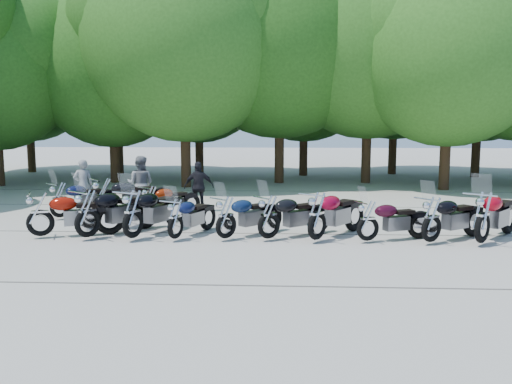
{
  "coord_description": "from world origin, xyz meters",
  "views": [
    {
      "loc": [
        0.67,
        -12.41,
        2.97
      ],
      "look_at": [
        0.0,
        1.5,
        1.1
      ],
      "focal_mm": 38.0,
      "sensor_mm": 36.0,
      "label": 1
    }
  ],
  "objects_px": {
    "motorcycle_1": "(87,212)",
    "motorcycle_12": "(150,201)",
    "motorcycle_0": "(40,213)",
    "motorcycle_10": "(60,199)",
    "motorcycle_2": "(133,212)",
    "motorcycle_4": "(226,216)",
    "motorcycle_6": "(317,214)",
    "motorcycle_7": "(368,219)",
    "motorcycle_5": "(269,215)",
    "motorcycle_9": "(483,216)",
    "motorcycle_11": "(104,197)",
    "rider_1": "(140,184)",
    "rider_2": "(199,187)",
    "motorcycle_8": "(432,218)",
    "motorcycle_3": "(175,218)",
    "rider_0": "(83,185)"
  },
  "relations": [
    {
      "from": "motorcycle_0",
      "to": "motorcycle_7",
      "type": "bearing_deg",
      "value": -111.02
    },
    {
      "from": "rider_0",
      "to": "rider_1",
      "type": "relative_size",
      "value": 0.93
    },
    {
      "from": "motorcycle_11",
      "to": "motorcycle_7",
      "type": "bearing_deg",
      "value": -145.33
    },
    {
      "from": "motorcycle_2",
      "to": "motorcycle_4",
      "type": "xyz_separation_m",
      "value": [
        2.29,
        0.11,
        -0.09
      ]
    },
    {
      "from": "motorcycle_6",
      "to": "motorcycle_10",
      "type": "relative_size",
      "value": 1.11
    },
    {
      "from": "motorcycle_1",
      "to": "motorcycle_8",
      "type": "xyz_separation_m",
      "value": [
        8.37,
        -0.11,
        -0.06
      ]
    },
    {
      "from": "motorcycle_1",
      "to": "motorcycle_4",
      "type": "relative_size",
      "value": 1.15
    },
    {
      "from": "motorcycle_1",
      "to": "motorcycle_3",
      "type": "bearing_deg",
      "value": -143.34
    },
    {
      "from": "motorcycle_6",
      "to": "motorcycle_11",
      "type": "height_order",
      "value": "motorcycle_11"
    },
    {
      "from": "motorcycle_5",
      "to": "rider_1",
      "type": "relative_size",
      "value": 1.24
    },
    {
      "from": "motorcycle_0",
      "to": "motorcycle_11",
      "type": "relative_size",
      "value": 0.93
    },
    {
      "from": "motorcycle_2",
      "to": "motorcycle_9",
      "type": "xyz_separation_m",
      "value": [
        8.38,
        -0.15,
        0.02
      ]
    },
    {
      "from": "motorcycle_3",
      "to": "motorcycle_7",
      "type": "relative_size",
      "value": 1.0
    },
    {
      "from": "motorcycle_5",
      "to": "motorcycle_6",
      "type": "bearing_deg",
      "value": -133.17
    },
    {
      "from": "motorcycle_2",
      "to": "motorcycle_9",
      "type": "height_order",
      "value": "motorcycle_9"
    },
    {
      "from": "motorcycle_4",
      "to": "rider_1",
      "type": "height_order",
      "value": "rider_1"
    },
    {
      "from": "motorcycle_3",
      "to": "motorcycle_9",
      "type": "xyz_separation_m",
      "value": [
        7.33,
        -0.18,
        0.14
      ]
    },
    {
      "from": "motorcycle_6",
      "to": "rider_0",
      "type": "bearing_deg",
      "value": 6.88
    },
    {
      "from": "motorcycle_0",
      "to": "motorcycle_8",
      "type": "relative_size",
      "value": 1.01
    },
    {
      "from": "motorcycle_10",
      "to": "rider_1",
      "type": "relative_size",
      "value": 1.22
    },
    {
      "from": "motorcycle_1",
      "to": "motorcycle_4",
      "type": "height_order",
      "value": "motorcycle_1"
    },
    {
      "from": "rider_1",
      "to": "rider_2",
      "type": "distance_m",
      "value": 1.88
    },
    {
      "from": "motorcycle_1",
      "to": "motorcycle_12",
      "type": "bearing_deg",
      "value": -73.19
    },
    {
      "from": "motorcycle_1",
      "to": "motorcycle_5",
      "type": "relative_size",
      "value": 1.11
    },
    {
      "from": "motorcycle_2",
      "to": "motorcycle_11",
      "type": "bearing_deg",
      "value": -34.9
    },
    {
      "from": "motorcycle_0",
      "to": "motorcycle_2",
      "type": "relative_size",
      "value": 0.93
    },
    {
      "from": "motorcycle_5",
      "to": "motorcycle_7",
      "type": "height_order",
      "value": "motorcycle_5"
    },
    {
      "from": "rider_0",
      "to": "rider_2",
      "type": "distance_m",
      "value": 3.82
    },
    {
      "from": "motorcycle_2",
      "to": "rider_1",
      "type": "bearing_deg",
      "value": -53.62
    },
    {
      "from": "motorcycle_5",
      "to": "rider_1",
      "type": "bearing_deg",
      "value": 8.59
    },
    {
      "from": "motorcycle_6",
      "to": "motorcycle_10",
      "type": "height_order",
      "value": "motorcycle_6"
    },
    {
      "from": "motorcycle_5",
      "to": "motorcycle_1",
      "type": "bearing_deg",
      "value": 53.36
    },
    {
      "from": "motorcycle_1",
      "to": "rider_2",
      "type": "bearing_deg",
      "value": -79.66
    },
    {
      "from": "motorcycle_4",
      "to": "motorcycle_7",
      "type": "height_order",
      "value": "motorcycle_4"
    },
    {
      "from": "motorcycle_1",
      "to": "motorcycle_6",
      "type": "relative_size",
      "value": 1.02
    },
    {
      "from": "motorcycle_4",
      "to": "motorcycle_10",
      "type": "height_order",
      "value": "motorcycle_10"
    },
    {
      "from": "motorcycle_11",
      "to": "rider_1",
      "type": "height_order",
      "value": "rider_1"
    },
    {
      "from": "motorcycle_0",
      "to": "motorcycle_10",
      "type": "distance_m",
      "value": 2.67
    },
    {
      "from": "motorcycle_7",
      "to": "motorcycle_10",
      "type": "height_order",
      "value": "motorcycle_10"
    },
    {
      "from": "motorcycle_10",
      "to": "rider_2",
      "type": "relative_size",
      "value": 1.36
    },
    {
      "from": "motorcycle_4",
      "to": "motorcycle_11",
      "type": "distance_m",
      "value": 4.66
    },
    {
      "from": "motorcycle_9",
      "to": "motorcycle_2",
      "type": "bearing_deg",
      "value": 38.77
    },
    {
      "from": "motorcycle_7",
      "to": "motorcycle_10",
      "type": "relative_size",
      "value": 0.93
    },
    {
      "from": "motorcycle_0",
      "to": "motorcycle_9",
      "type": "xyz_separation_m",
      "value": [
        10.76,
        -0.27,
        0.07
      ]
    },
    {
      "from": "motorcycle_6",
      "to": "motorcycle_7",
      "type": "height_order",
      "value": "motorcycle_6"
    },
    {
      "from": "motorcycle_4",
      "to": "motorcycle_10",
      "type": "distance_m",
      "value": 5.87
    },
    {
      "from": "motorcycle_11",
      "to": "motorcycle_12",
      "type": "relative_size",
      "value": 1.22
    },
    {
      "from": "motorcycle_8",
      "to": "motorcycle_11",
      "type": "relative_size",
      "value": 0.92
    },
    {
      "from": "motorcycle_3",
      "to": "motorcycle_10",
      "type": "height_order",
      "value": "motorcycle_10"
    },
    {
      "from": "motorcycle_4",
      "to": "motorcycle_7",
      "type": "xyz_separation_m",
      "value": [
        3.45,
        -0.1,
        -0.03
      ]
    }
  ]
}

